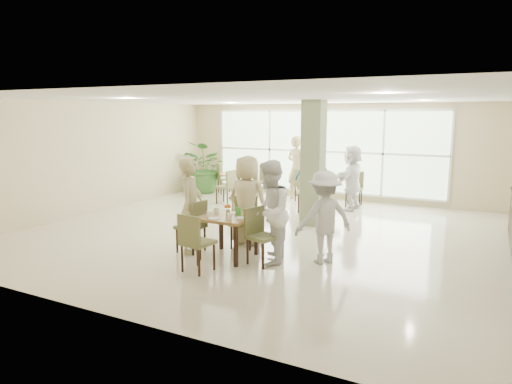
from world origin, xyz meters
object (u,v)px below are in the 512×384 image
at_px(teen_standing, 324,217).
at_px(adult_standing, 297,168).
at_px(potted_plant, 206,167).
at_px(teen_far, 247,200).
at_px(round_table_right, 322,186).
at_px(adult_a, 313,180).
at_px(adult_b, 352,178).
at_px(round_table_left, 239,179).
at_px(teen_right, 270,212).
at_px(teen_left, 191,205).
at_px(main_table, 228,222).

relative_size(teen_standing, adult_standing, 0.84).
height_order(potted_plant, teen_far, teen_far).
bearing_deg(round_table_right, adult_a, -87.72).
bearing_deg(adult_b, potted_plant, -90.12).
distance_m(round_table_left, teen_standing, 6.24).
height_order(teen_right, adult_standing, adult_standing).
bearing_deg(round_table_left, teen_standing, -47.13).
relative_size(teen_left, adult_b, 1.01).
bearing_deg(round_table_right, main_table, -89.59).
distance_m(main_table, teen_right, 0.81).
bearing_deg(teen_standing, adult_a, -112.29).
distance_m(teen_right, adult_a, 4.22).
height_order(round_table_right, teen_standing, teen_standing).
relative_size(main_table, teen_left, 0.51).
relative_size(round_table_right, potted_plant, 0.66).
bearing_deg(adult_b, round_table_right, -86.43).
bearing_deg(round_table_left, adult_a, -18.17).
bearing_deg(potted_plant, adult_standing, 4.50).
height_order(round_table_right, adult_b, adult_b).
bearing_deg(teen_standing, round_table_right, -115.73).
relative_size(adult_a, adult_b, 0.98).
xyz_separation_m(teen_standing, adult_b, (-0.78, 4.47, 0.07)).
xyz_separation_m(potted_plant, teen_far, (3.96, -4.55, 0.04)).
bearing_deg(adult_a, round_table_right, 96.02).
xyz_separation_m(potted_plant, adult_standing, (3.02, 0.24, 0.12)).
distance_m(teen_far, adult_a, 3.31).
xyz_separation_m(round_table_right, adult_b, (0.83, -0.02, 0.28)).
xyz_separation_m(round_table_left, round_table_right, (2.63, -0.07, -0.01)).
height_order(teen_standing, adult_b, adult_b).
bearing_deg(adult_a, main_table, -86.21).
distance_m(teen_standing, adult_standing, 5.80).
height_order(potted_plant, teen_left, teen_left).
distance_m(round_table_left, teen_far, 4.92).
distance_m(teen_right, adult_b, 4.93).
bearing_deg(teen_standing, potted_plant, -86.59).
height_order(potted_plant, adult_b, adult_b).
distance_m(potted_plant, teen_right, 7.25).
bearing_deg(teen_right, main_table, -103.65).
bearing_deg(teen_standing, teen_right, -15.60).
relative_size(main_table, adult_b, 0.51).
distance_m(round_table_left, potted_plant, 1.46).
height_order(teen_left, adult_a, teen_left).
bearing_deg(adult_a, teen_right, -75.62).
height_order(adult_a, adult_b, adult_b).
relative_size(potted_plant, adult_a, 0.98).
relative_size(potted_plant, adult_b, 0.96).
height_order(potted_plant, teen_standing, potted_plant).
xyz_separation_m(potted_plant, teen_right, (4.84, -5.39, 0.05)).
height_order(round_table_right, teen_far, teen_far).
distance_m(main_table, teen_standing, 1.66).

